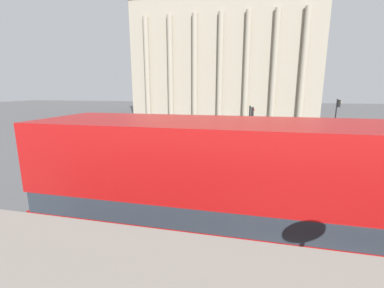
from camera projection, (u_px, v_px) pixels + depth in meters
name	position (u px, v px, depth m)	size (l,w,h in m)	color
double_decker_bus	(262.00, 207.00, 5.66)	(10.02, 2.68, 4.20)	black
plaza_building_left	(225.00, 62.00, 48.54)	(32.06, 16.35, 20.13)	#A39984
traffic_light_near	(339.00, 145.00, 12.40)	(0.42, 0.24, 3.42)	black
traffic_light_mid	(250.00, 123.00, 19.40)	(0.42, 0.24, 3.67)	black
traffic_light_far	(337.00, 113.00, 24.86)	(0.42, 0.24, 3.98)	black
car_silver	(296.00, 126.00, 30.01)	(4.20, 1.93, 1.35)	black
car_navy	(279.00, 132.00, 25.88)	(4.20, 1.93, 1.35)	black
pedestrian_yellow	(178.00, 138.00, 21.22)	(0.32, 0.32, 1.65)	#282B33
pedestrian_olive	(179.00, 139.00, 20.41)	(0.32, 0.32, 1.73)	#282B33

